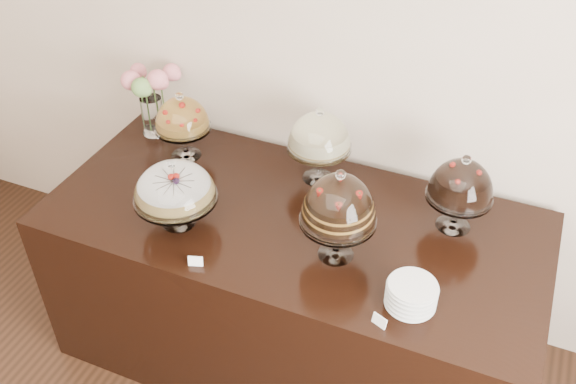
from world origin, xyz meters
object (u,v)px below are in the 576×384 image
at_px(plate_stack, 411,295).
at_px(cake_stand_cheesecake, 319,135).
at_px(cake_stand_choco_layer, 339,204).
at_px(cake_stand_dark_choco, 462,183).
at_px(display_counter, 292,288).
at_px(flower_vase, 150,93).
at_px(cake_stand_sugar_sponge, 174,186).
at_px(cake_stand_fruit_tart, 182,117).

bearing_deg(plate_stack, cake_stand_cheesecake, 134.76).
height_order(cake_stand_choco_layer, cake_stand_dark_choco, cake_stand_choco_layer).
bearing_deg(plate_stack, cake_stand_choco_layer, 157.05).
distance_m(display_counter, flower_vase, 1.20).
bearing_deg(cake_stand_dark_choco, flower_vase, 175.34).
bearing_deg(cake_stand_dark_choco, cake_stand_sugar_sponge, -158.10).
height_order(cake_stand_dark_choco, plate_stack, cake_stand_dark_choco).
relative_size(cake_stand_dark_choco, cake_stand_fruit_tart, 1.04).
bearing_deg(cake_stand_cheesecake, cake_stand_fruit_tart, -173.13).
relative_size(display_counter, cake_stand_sugar_sponge, 6.14).
distance_m(cake_stand_choco_layer, cake_stand_fruit_tart, 1.00).
xyz_separation_m(cake_stand_sugar_sponge, plate_stack, (1.05, -0.07, -0.15)).
relative_size(cake_stand_dark_choco, plate_stack, 1.96).
bearing_deg(cake_stand_sugar_sponge, plate_stack, -3.88).
distance_m(cake_stand_dark_choco, cake_stand_fruit_tart, 1.33).
bearing_deg(cake_stand_sugar_sponge, cake_stand_cheesecake, 50.62).
distance_m(cake_stand_sugar_sponge, cake_stand_choco_layer, 0.70).
xyz_separation_m(cake_stand_choco_layer, cake_stand_dark_choco, (0.41, 0.37, -0.04)).
distance_m(cake_stand_sugar_sponge, cake_stand_dark_choco, 1.19).
height_order(cake_stand_sugar_sponge, cake_stand_cheesecake, cake_stand_cheesecake).
distance_m(cake_stand_choco_layer, plate_stack, 0.44).
relative_size(display_counter, cake_stand_dark_choco, 5.96).
bearing_deg(plate_stack, cake_stand_sugar_sponge, 176.12).
distance_m(cake_stand_dark_choco, plate_stack, 0.55).
height_order(display_counter, flower_vase, flower_vase).
xyz_separation_m(cake_stand_choco_layer, plate_stack, (0.35, -0.15, -0.21)).
bearing_deg(flower_vase, cake_stand_sugar_sponge, -50.07).
height_order(cake_stand_sugar_sponge, plate_stack, cake_stand_sugar_sponge).
bearing_deg(plate_stack, cake_stand_fruit_tart, 157.50).
bearing_deg(cake_stand_sugar_sponge, cake_stand_choco_layer, 6.34).
bearing_deg(plate_stack, display_counter, 154.22).
bearing_deg(cake_stand_dark_choco, cake_stand_cheesecake, 171.85).
xyz_separation_m(display_counter, cake_stand_choco_layer, (0.25, -0.14, 0.72)).
bearing_deg(cake_stand_cheesecake, display_counter, -89.70).
bearing_deg(cake_stand_fruit_tart, plate_stack, -22.50).
xyz_separation_m(cake_stand_sugar_sponge, cake_stand_dark_choco, (1.10, 0.44, 0.03)).
height_order(display_counter, cake_stand_dark_choco, cake_stand_dark_choco).
distance_m(cake_stand_sugar_sponge, cake_stand_cheesecake, 0.70).
relative_size(display_counter, plate_stack, 11.66).
xyz_separation_m(cake_stand_cheesecake, flower_vase, (-0.92, 0.03, -0.01)).
xyz_separation_m(display_counter, flower_vase, (-0.92, 0.35, 0.69)).
distance_m(cake_stand_cheesecake, cake_stand_dark_choco, 0.67).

